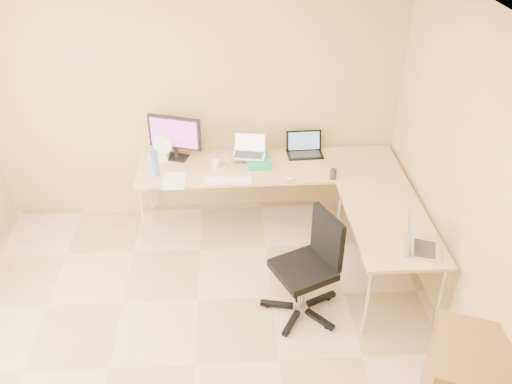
{
  "coord_description": "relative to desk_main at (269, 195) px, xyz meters",
  "views": [
    {
      "loc": [
        0.33,
        -2.82,
        3.46
      ],
      "look_at": [
        0.55,
        1.1,
        0.9
      ],
      "focal_mm": 37.49,
      "sensor_mm": 36.0,
      "label": 1
    }
  ],
  "objects": [
    {
      "name": "floor",
      "position": [
        -0.72,
        -1.85,
        -0.36
      ],
      "size": [
        4.5,
        4.5,
        0.0
      ],
      "primitive_type": "plane",
      "color": "tan",
      "rests_on": "ground"
    },
    {
      "name": "ceiling",
      "position": [
        -0.72,
        -1.85,
        2.24
      ],
      "size": [
        4.5,
        4.5,
        0.0
      ],
      "primitive_type": "plane",
      "rotation": [
        3.14,
        0.0,
        0.0
      ],
      "color": "white",
      "rests_on": "ground"
    },
    {
      "name": "wall_back",
      "position": [
        -0.72,
        0.4,
        0.93
      ],
      "size": [
        4.5,
        0.0,
        4.5
      ],
      "primitive_type": "plane",
      "rotation": [
        1.57,
        0.0,
        0.0
      ],
      "color": "tan",
      "rests_on": "ground"
    },
    {
      "name": "wall_right",
      "position": [
        1.38,
        -1.85,
        0.93
      ],
      "size": [
        0.0,
        4.5,
        4.5
      ],
      "primitive_type": "plane",
      "rotation": [
        1.57,
        0.0,
        -1.57
      ],
      "color": "tan",
      "rests_on": "ground"
    },
    {
      "name": "desk_main",
      "position": [
        0.0,
        0.0,
        0.0
      ],
      "size": [
        2.65,
        0.7,
        0.73
      ],
      "primitive_type": "cube",
      "color": "tan",
      "rests_on": "ground"
    },
    {
      "name": "desk_return",
      "position": [
        0.98,
        -1.0,
        0.0
      ],
      "size": [
        0.7,
        1.3,
        0.73
      ],
      "primitive_type": "cube",
      "color": "tan",
      "rests_on": "ground"
    },
    {
      "name": "monitor",
      "position": [
        -0.94,
        0.2,
        0.6
      ],
      "size": [
        0.58,
        0.34,
        0.47
      ],
      "primitive_type": "cube",
      "rotation": [
        0.0,
        0.0,
        -0.32
      ],
      "color": "black",
      "rests_on": "desk_main"
    },
    {
      "name": "book_stack",
      "position": [
        -0.11,
        0.05,
        0.39
      ],
      "size": [
        0.24,
        0.32,
        0.05
      ],
      "primitive_type": "cube",
      "rotation": [
        0.0,
        0.0,
        0.07
      ],
      "color": "#15825F",
      "rests_on": "desk_main"
    },
    {
      "name": "laptop_center",
      "position": [
        -0.2,
        0.11,
        0.53
      ],
      "size": [
        0.39,
        0.32,
        0.22
      ],
      "primitive_type": "cube",
      "rotation": [
        0.0,
        0.0,
        -0.2
      ],
      "color": "#B5B2D1",
      "rests_on": "desk_main"
    },
    {
      "name": "laptop_black",
      "position": [
        0.39,
        0.2,
        0.48
      ],
      "size": [
        0.38,
        0.29,
        0.23
      ],
      "primitive_type": "cube",
      "rotation": [
        0.0,
        0.0,
        0.04
      ],
      "color": "black",
      "rests_on": "desk_main"
    },
    {
      "name": "keyboard",
      "position": [
        -0.42,
        -0.29,
        0.38
      ],
      "size": [
        0.47,
        0.15,
        0.02
      ],
      "primitive_type": "cube",
      "rotation": [
        0.0,
        0.0,
        -0.05
      ],
      "color": "white",
      "rests_on": "desk_main"
    },
    {
      "name": "mouse",
      "position": [
        0.18,
        -0.3,
        0.38
      ],
      "size": [
        0.11,
        0.08,
        0.04
      ],
      "primitive_type": "ellipsoid",
      "rotation": [
        0.0,
        0.0,
        0.21
      ],
      "color": "beige",
      "rests_on": "desk_main"
    },
    {
      "name": "mug",
      "position": [
        -0.54,
        -0.03,
        0.41
      ],
      "size": [
        0.11,
        0.11,
        0.09
      ],
      "primitive_type": "imported",
      "rotation": [
        0.0,
        0.0,
        0.16
      ],
      "color": "white",
      "rests_on": "desk_main"
    },
    {
      "name": "cd_stack",
      "position": [
        -0.47,
        -0.01,
        0.38
      ],
      "size": [
        0.13,
        0.13,
        0.03
      ],
      "primitive_type": "cylinder",
      "rotation": [
        0.0,
        0.0,
        0.11
      ],
      "color": "silver",
      "rests_on": "desk_main"
    },
    {
      "name": "water_bottle",
      "position": [
        -1.13,
        -0.13,
        0.5
      ],
      "size": [
        0.08,
        0.08,
        0.26
      ],
      "primitive_type": "cylinder",
      "rotation": [
        0.0,
        0.0,
        0.09
      ],
      "color": "#5071C5",
      "rests_on": "desk_main"
    },
    {
      "name": "papers",
      "position": [
        -0.94,
        -0.26,
        0.37
      ],
      "size": [
        0.22,
        0.31,
        0.01
      ],
      "primitive_type": "cube",
      "rotation": [
        0.0,
        0.0,
        0.0
      ],
      "color": "silver",
      "rests_on": "desk_main"
    },
    {
      "name": "white_box",
      "position": [
        -1.13,
        0.2,
        0.4
      ],
      "size": [
        0.22,
        0.17,
        0.07
      ],
      "primitive_type": "cube",
      "rotation": [
        0.0,
        0.0,
        -0.1
      ],
      "color": "silver",
      "rests_on": "desk_main"
    },
    {
      "name": "desk_fan",
      "position": [
        -1.07,
        0.2,
        0.49
      ],
      "size": [
        0.24,
        0.24,
        0.25
      ],
      "primitive_type": "cylinder",
      "rotation": [
        0.0,
        0.0,
        -0.24
      ],
      "color": "white",
      "rests_on": "desk_main"
    },
    {
      "name": "black_cup",
      "position": [
        0.6,
        -0.3,
        0.42
      ],
      "size": [
        0.07,
        0.07,
        0.11
      ],
      "primitive_type": "cylinder",
      "rotation": [
        0.0,
        0.0,
        -0.18
      ],
      "color": "#282425",
      "rests_on": "desk_main"
    },
    {
      "name": "laptop_return",
      "position": [
        1.13,
        -1.42,
        0.48
      ],
      "size": [
        0.41,
        0.36,
        0.23
      ],
      "primitive_type": "cube",
      "rotation": [
        0.0,
        0.0,
        1.25
      ],
      "color": "silver",
      "rests_on": "desk_return"
    },
    {
      "name": "office_chair",
      "position": [
        0.19,
        -1.3,
        0.14
      ],
      "size": [
        0.77,
        0.77,
        0.97
      ],
      "primitive_type": "cube",
      "rotation": [
        0.0,
        0.0,
        0.43
      ],
      "color": "black",
      "rests_on": "ground"
    }
  ]
}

